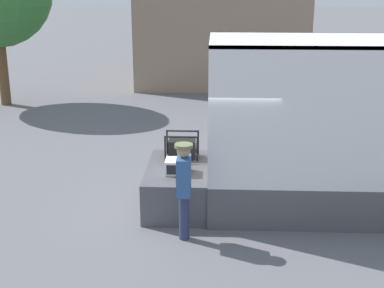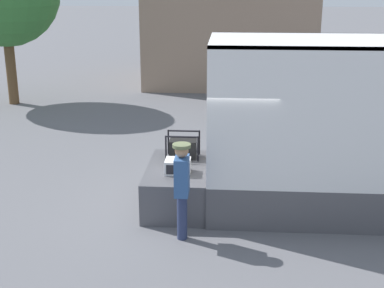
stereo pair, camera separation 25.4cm
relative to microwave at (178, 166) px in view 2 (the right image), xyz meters
The scene contains 5 objects.
ground_plane 1.17m from the microwave, 30.78° to the left, with size 160.00×160.00×0.00m, color slate.
tailgate_deck 0.65m from the microwave, 95.38° to the left, with size 1.25×2.22×0.81m, color #4C4C51.
microwave is the anchor object (origin of this frame).
portable_generator 0.94m from the microwave, 87.60° to the left, with size 0.71×0.48×0.54m.
worker_person 1.20m from the microwave, 81.01° to the right, with size 0.32×0.44×1.77m.
Camera 2 is at (0.39, -10.13, 4.46)m, focal length 50.00 mm.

